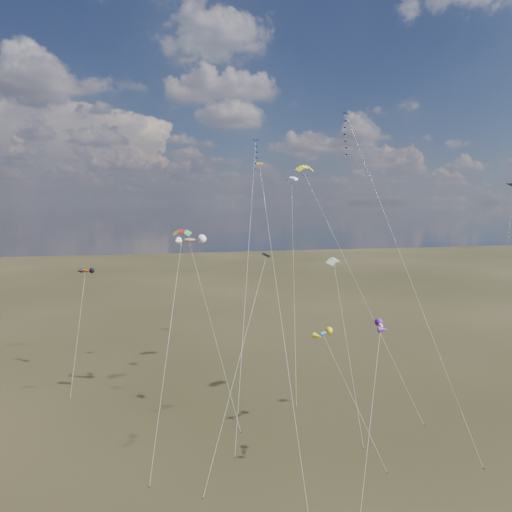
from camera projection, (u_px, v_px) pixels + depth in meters
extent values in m
plane|color=black|center=(302.00, 499.00, 39.06)|extent=(400.00, 400.00, 0.00)
cube|color=black|center=(346.00, 113.00, 55.89)|extent=(1.14, 1.11, 0.41)
cylinder|color=silver|center=(406.00, 269.00, 49.71)|extent=(6.82, 18.63, 36.25)
cube|color=#332316|center=(484.00, 468.00, 43.51)|extent=(0.10, 0.10, 0.12)
cube|color=#120F4B|center=(256.00, 140.00, 62.40)|extent=(0.95, 0.93, 0.27)
cylinder|color=silver|center=(247.00, 274.00, 53.91)|extent=(6.68, 20.06, 33.89)
cube|color=#332316|center=(235.00, 457.00, 45.41)|extent=(0.10, 0.10, 0.12)
cube|color=black|center=(266.00, 255.00, 51.30)|extent=(1.16, 1.19, 0.43)
cylinder|color=silver|center=(239.00, 361.00, 45.20)|extent=(8.82, 12.95, 19.46)
cube|color=#332316|center=(203.00, 498.00, 39.09)|extent=(0.10, 0.10, 0.12)
cube|color=#0A1644|center=(512.00, 185.00, 46.60)|extent=(0.95, 0.97, 0.24)
cube|color=orange|center=(260.00, 164.00, 54.49)|extent=(0.88, 0.85, 0.29)
cylinder|color=silver|center=(280.00, 308.00, 44.75)|extent=(1.38, 23.37, 29.99)
cylinder|color=silver|center=(359.00, 283.00, 57.96)|extent=(8.69, 17.65, 30.34)
cube|color=#332316|center=(424.00, 425.00, 52.10)|extent=(0.10, 0.10, 0.12)
cylinder|color=silver|center=(294.00, 274.00, 67.70)|extent=(6.85, 24.95, 29.71)
cube|color=#332316|center=(297.00, 407.00, 56.57)|extent=(0.10, 0.10, 0.12)
cylinder|color=silver|center=(348.00, 346.00, 51.61)|extent=(1.06, 11.17, 18.36)
cube|color=#332316|center=(364.00, 448.00, 47.14)|extent=(0.10, 0.10, 0.12)
cylinder|color=silver|center=(168.00, 340.00, 47.68)|extent=(4.30, 16.04, 21.96)
cube|color=#332316|center=(149.00, 487.00, 40.71)|extent=(0.10, 0.10, 0.12)
ellipsoid|color=red|center=(85.00, 271.00, 67.00)|extent=(2.69, 2.29, 0.89)
cylinder|color=silver|center=(78.00, 331.00, 62.92)|extent=(1.19, 10.00, 15.39)
cube|color=#332316|center=(70.00, 399.00, 58.84)|extent=(0.10, 0.10, 0.12)
ellipsoid|color=white|center=(381.00, 326.00, 40.06)|extent=(1.29, 2.24, 0.73)
cylinder|color=silver|center=(370.00, 429.00, 36.47)|extent=(5.65, 7.89, 14.58)
ellipsoid|color=red|center=(189.00, 240.00, 57.60)|extent=(3.80, 2.46, 1.36)
cylinder|color=silver|center=(213.00, 330.00, 53.98)|extent=(4.50, 10.95, 20.61)
cube|color=#332316|center=(241.00, 432.00, 50.35)|extent=(0.10, 0.10, 0.12)
ellipsoid|color=blue|center=(323.00, 333.00, 49.58)|extent=(2.47, 2.10, 0.84)
cylinder|color=silver|center=(353.00, 398.00, 46.21)|extent=(3.18, 9.01, 11.22)
cube|color=#332316|center=(388.00, 473.00, 42.84)|extent=(0.10, 0.10, 0.12)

